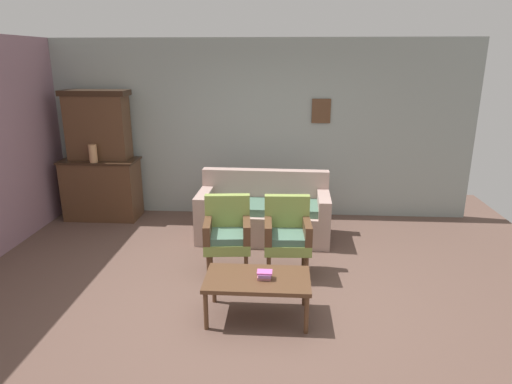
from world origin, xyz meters
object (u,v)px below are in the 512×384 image
object	(u,v)px
vase_on_cabinet	(93,154)
book_stack_on_table	(264,275)
floral_couch	(264,215)
armchair_by_doorway	(227,232)
side_cabinet	(102,189)
armchair_row_middle	(287,233)
coffee_table	(257,282)

from	to	relation	value
vase_on_cabinet	book_stack_on_table	size ratio (longest dim) A/B	1.85
vase_on_cabinet	floral_couch	xyz separation A→B (m)	(2.55, -0.44, -0.74)
armchair_by_doorway	book_stack_on_table	xyz separation A→B (m)	(0.47, -0.94, -0.04)
side_cabinet	vase_on_cabinet	bearing A→B (deg)	-91.70
book_stack_on_table	vase_on_cabinet	bearing A→B (deg)	136.98
armchair_by_doorway	armchair_row_middle	xyz separation A→B (m)	(0.69, 0.02, 0.00)
side_cabinet	coffee_table	xyz separation A→B (m)	(2.58, -2.64, -0.09)
vase_on_cabinet	coffee_table	size ratio (longest dim) A/B	0.26
armchair_by_doorway	coffee_table	world-z (taller)	armchair_by_doorway
coffee_table	side_cabinet	bearing A→B (deg)	134.40
side_cabinet	coffee_table	world-z (taller)	side_cabinet
armchair_row_middle	book_stack_on_table	world-z (taller)	armchair_row_middle
armchair_by_doorway	vase_on_cabinet	bearing A→B (deg)	144.91
floral_couch	armchair_row_middle	distance (m)	1.13
vase_on_cabinet	armchair_row_middle	distance (m)	3.29
coffee_table	vase_on_cabinet	bearing A→B (deg)	136.47
floral_couch	armchair_by_doorway	distance (m)	1.16
armchair_row_middle	book_stack_on_table	bearing A→B (deg)	-102.45
armchair_row_middle	book_stack_on_table	xyz separation A→B (m)	(-0.21, -0.97, -0.04)
side_cabinet	floral_couch	distance (m)	2.62
book_stack_on_table	floral_couch	bearing A→B (deg)	93.04
armchair_row_middle	coffee_table	world-z (taller)	armchair_row_middle
side_cabinet	floral_couch	xyz separation A→B (m)	(2.54, -0.62, -0.14)
floral_couch	armchair_by_doorway	size ratio (longest dim) A/B	2.01
floral_couch	book_stack_on_table	bearing A→B (deg)	-86.96
book_stack_on_table	armchair_by_doorway	bearing A→B (deg)	116.56
side_cabinet	vase_on_cabinet	size ratio (longest dim) A/B	4.38
coffee_table	armchair_row_middle	bearing A→B (deg)	73.51
side_cabinet	floral_couch	world-z (taller)	side_cabinet
floral_couch	book_stack_on_table	size ratio (longest dim) A/B	12.69
floral_couch	coffee_table	bearing A→B (deg)	-88.84
side_cabinet	coffee_table	size ratio (longest dim) A/B	1.16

